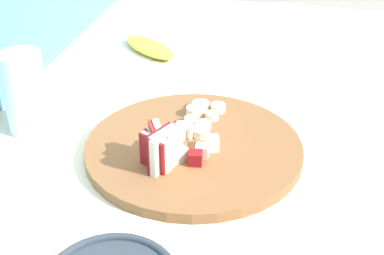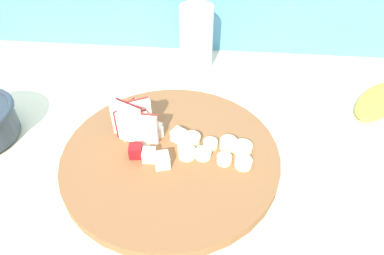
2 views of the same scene
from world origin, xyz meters
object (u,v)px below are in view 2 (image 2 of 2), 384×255
object	(u,v)px
apple_wedge_fan	(133,121)
banana_peel	(379,100)
cutting_board	(171,155)
apple_dice_pile	(156,142)
small_jar	(196,38)
banana_slice_rows	(217,149)

from	to	relation	value
apple_wedge_fan	banana_peel	distance (m)	0.47
cutting_board	apple_dice_pile	world-z (taller)	apple_dice_pile
apple_dice_pile	small_jar	xyz separation A→B (m)	(0.04, 0.28, 0.04)
apple_dice_pile	cutting_board	bearing A→B (deg)	-20.86
banana_slice_rows	apple_wedge_fan	bearing A→B (deg)	167.30
banana_peel	apple_dice_pile	bearing A→B (deg)	-157.00
banana_slice_rows	cutting_board	bearing A→B (deg)	-176.05
apple_wedge_fan	banana_slice_rows	xyz separation A→B (m)	(0.14, -0.03, -0.02)
banana_slice_rows	banana_peel	xyz separation A→B (m)	(0.30, 0.17, -0.01)
cutting_board	apple_dice_pile	bearing A→B (deg)	159.14
apple_dice_pile	banana_peel	size ratio (longest dim) A/B	0.61
apple_wedge_fan	banana_slice_rows	bearing A→B (deg)	-12.70
apple_dice_pile	banana_slice_rows	bearing A→B (deg)	-2.66
cutting_board	apple_wedge_fan	size ratio (longest dim) A/B	4.37
cutting_board	apple_dice_pile	size ratio (longest dim) A/B	3.49
banana_slice_rows	small_jar	world-z (taller)	small_jar
apple_wedge_fan	banana_peel	bearing A→B (deg)	18.07
banana_slice_rows	small_jar	bearing A→B (deg)	101.27
banana_peel	small_jar	size ratio (longest dim) A/B	1.16
small_jar	apple_dice_pile	bearing A→B (deg)	-98.34
cutting_board	banana_peel	size ratio (longest dim) A/B	2.13
banana_peel	apple_wedge_fan	bearing A→B (deg)	-161.93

